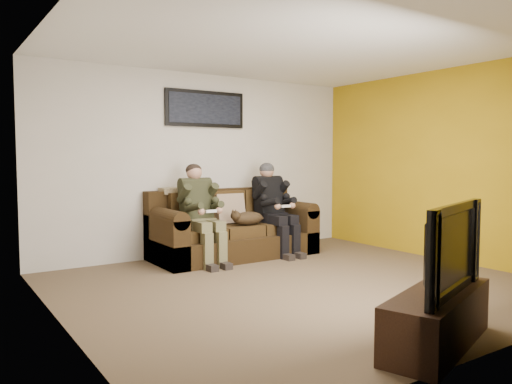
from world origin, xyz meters
TOP-DOWN VIEW (x-y plane):
  - floor at (0.00, 0.00)m, footprint 5.00×5.00m
  - ceiling at (0.00, 0.00)m, footprint 5.00×5.00m
  - wall_back at (0.00, 2.25)m, footprint 5.00×0.00m
  - wall_front at (0.00, -2.25)m, footprint 5.00×0.00m
  - wall_left at (-2.50, 0.00)m, footprint 0.00×4.50m
  - wall_right at (2.50, 0.00)m, footprint 0.00×4.50m
  - accent_wall_right at (2.49, 0.00)m, footprint 0.00×4.50m
  - sofa at (0.20, 1.83)m, footprint 2.31×1.00m
  - throw_pillow at (0.20, 1.88)m, footprint 0.44×0.21m
  - throw_blanket at (-0.50, 2.12)m, footprint 0.47×0.23m
  - person_left at (-0.40, 1.64)m, footprint 0.51×0.87m
  - person_right at (0.79, 1.64)m, footprint 0.51×0.86m
  - cat at (0.29, 1.57)m, footprint 0.66×0.26m
  - framed_poster at (-0.00, 2.22)m, footprint 1.25×0.05m
  - tv_stand at (-0.28, -1.95)m, footprint 1.38×0.83m
  - television at (-0.28, -1.95)m, footprint 1.13×0.52m

SIDE VIEW (x-z plane):
  - floor at x=0.00m, z-range 0.00..0.00m
  - tv_stand at x=-0.28m, z-range 0.00..0.41m
  - sofa at x=0.20m, z-range -0.12..0.83m
  - cat at x=0.29m, z-range 0.44..0.68m
  - throw_pillow at x=0.20m, z-range 0.45..0.89m
  - television at x=-0.28m, z-range 0.41..1.07m
  - person_left at x=-0.40m, z-range 0.09..1.40m
  - person_right at x=0.79m, z-range 0.09..1.41m
  - throw_blanket at x=-0.50m, z-range 0.90..0.99m
  - wall_back at x=0.00m, z-range -1.20..3.80m
  - wall_front at x=0.00m, z-range -1.20..3.80m
  - wall_left at x=-2.50m, z-range -0.95..3.55m
  - wall_right at x=2.50m, z-range -0.95..3.55m
  - accent_wall_right at x=2.49m, z-range -0.95..3.55m
  - framed_poster at x=0.00m, z-range 1.84..2.36m
  - ceiling at x=0.00m, z-range 2.60..2.60m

